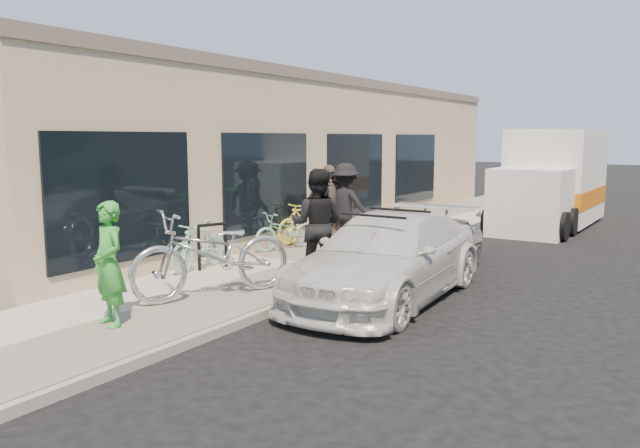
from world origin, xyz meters
The scene contains 17 objects.
ground centered at (0.00, 0.00, 0.00)m, with size 120.00×120.00×0.00m, color black.
sidewalk centered at (-2.00, 3.00, 0.07)m, with size 3.00×34.00×0.15m, color #B0A99E.
curb centered at (-0.45, 3.00, 0.07)m, with size 0.12×34.00×0.13m, color gray.
storefront centered at (-5.24, 7.99, 2.12)m, with size 3.60×20.00×4.22m.
bike_rack centered at (-2.93, 1.56, 0.67)m, with size 0.26×0.58×0.87m.
sandwich_board centered at (-3.29, 6.69, 0.70)m, with size 0.75×0.76×1.08m.
sedan_white centered at (0.57, 1.86, 0.69)m, with size 2.13×4.85×1.43m.
sedan_silver centered at (0.39, 4.46, 0.52)m, with size 1.23×3.06×1.04m, color gray.
moving_truck centered at (0.82, 12.14, 1.26)m, with size 2.23×5.79×2.83m.
tandem_bike centered at (-1.49, 0.00, 0.84)m, with size 0.91×2.61×1.37m, color silver.
woman_rider centered at (-1.62, -1.84, 0.97)m, with size 0.60×0.39×1.64m, color green.
man_standing centered at (-0.81, 1.88, 1.11)m, with size 0.94×0.73×1.93m, color black.
cruiser_bike_a centered at (-3.10, 1.39, 0.61)m, with size 0.43×1.52×0.91m, color #88CBB5.
cruiser_bike_b centered at (-2.97, 3.97, 0.57)m, with size 0.56×1.61×0.84m, color #88CBB5.
cruiser_bike_c centered at (-3.08, 4.92, 0.64)m, with size 0.46×1.64×0.98m, color yellow.
bystander_a centered at (-2.06, 4.98, 1.09)m, with size 1.22×0.70×1.88m, color black.
bystander_b centered at (-2.37, 4.76, 1.08)m, with size 1.09×0.45×1.85m, color brown.
Camera 1 is at (4.98, -7.03, 2.59)m, focal length 35.00 mm.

